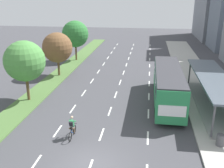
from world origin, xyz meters
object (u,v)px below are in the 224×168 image
Objects in this scene: bus at (168,82)px; median_tree_fourth at (75,34)px; bus_shelter at (215,88)px; trash_bin at (220,140)px; median_tree_second at (25,61)px; median_tree_third at (57,48)px; cyclist at (72,128)px.

bus is 1.82× the size of median_tree_fourth.
trash_bin is (-1.08, -7.05, -1.29)m from bus_shelter.
median_tree_fourth is at bearing 89.40° from median_tree_second.
trash_bin is at bearing -53.78° from median_tree_fourth.
bus_shelter is at bearing -22.52° from median_tree_third.
median_tree_fourth is (-13.50, 15.23, 2.18)m from bus.
bus_shelter is 13.72m from cyclist.
bus is 1.91× the size of median_tree_second.
cyclist is (-11.61, -7.25, -1.08)m from bus_shelter.
bus_shelter is at bearing 3.33° from median_tree_second.
bus_shelter reaches higher than trash_bin.
bus is at bearing 173.05° from bus_shelter.
median_tree_third is 6.52× the size of trash_bin.
median_tree_second is 18.25m from trash_bin.
median_tree_second reaches higher than trash_bin.
bus_shelter is 19.29m from median_tree_third.
median_tree_second is 1.07× the size of median_tree_third.
median_tree_third reaches higher than cyclist.
trash_bin is (16.65, -14.40, -3.17)m from median_tree_third.
median_tree_third is 22.24m from trash_bin.
trash_bin is at bearing -19.59° from median_tree_second.
bus is at bearing -48.44° from median_tree_fourth.
median_tree_third is (-17.73, 7.35, 1.88)m from bus_shelter.
median_tree_fourth is (-17.78, 15.75, 2.39)m from bus_shelter.
cyclist is 10.53m from trash_bin.
median_tree_second is at bearing -90.60° from median_tree_fourth.
median_tree_second reaches higher than bus_shelter.
bus is 13.91m from median_tree_second.
bus is 8.35m from trash_bin.
median_tree_fourth reaches higher than median_tree_third.
median_tree_fourth is (0.18, 16.79, 0.18)m from median_tree_second.
median_tree_second is 6.97× the size of trash_bin.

